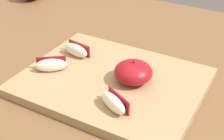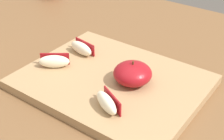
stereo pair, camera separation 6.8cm
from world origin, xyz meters
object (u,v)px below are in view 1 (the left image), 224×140
apple_half_skin_up (135,73)px  cutting_board (112,82)px  apple_wedge_left (76,50)px  apple_wedge_right (51,65)px  apple_wedge_near_knife (114,103)px

apple_half_skin_up → cutting_board: bearing=-166.5°
cutting_board → apple_wedge_left: apple_wedge_left is taller
cutting_board → apple_half_skin_up: 0.06m
apple_half_skin_up → apple_wedge_left: bearing=169.7°
cutting_board → apple_wedge_right: apple_wedge_right is taller
apple_wedge_left → apple_wedge_near_knife: bearing=-37.2°
apple_wedge_near_knife → apple_wedge_left: bearing=142.8°
cutting_board → apple_wedge_left: bearing=160.6°
apple_half_skin_up → apple_wedge_near_knife: size_ratio=1.13×
cutting_board → apple_wedge_left: 0.13m
apple_half_skin_up → apple_wedge_right: bearing=-164.0°
apple_wedge_near_knife → apple_wedge_right: size_ratio=1.04×
apple_wedge_right → apple_wedge_near_knife: bearing=-15.2°
apple_half_skin_up → apple_wedge_left: apple_half_skin_up is taller
apple_half_skin_up → apple_wedge_left: 0.17m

